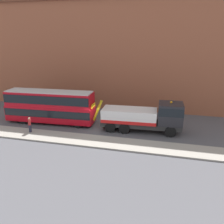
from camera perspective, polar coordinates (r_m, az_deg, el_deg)
name	(u,v)px	position (r m, az deg, el deg)	size (l,w,h in m)	color
ground_plane	(98,127)	(28.47, -3.40, -3.53)	(120.00, 120.00, 0.00)	#4C4C51
near_kerb	(86,140)	(24.78, -6.30, -6.76)	(60.00, 2.80, 0.15)	gray
building_facade	(114,53)	(34.33, 0.41, 13.95)	(60.00, 1.50, 16.00)	#935138
recovery_tow_truck	(145,116)	(26.76, 7.99, -1.07)	(10.19, 3.03, 3.67)	#2D2D2D
double_decker_bus	(50,106)	(30.01, -14.73, 1.51)	(11.13, 3.04, 4.06)	#B70C19
pedestrian_onlooker	(30,125)	(27.70, -19.19, -2.96)	(0.42, 0.48, 1.71)	#232333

